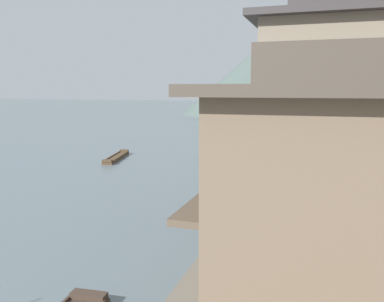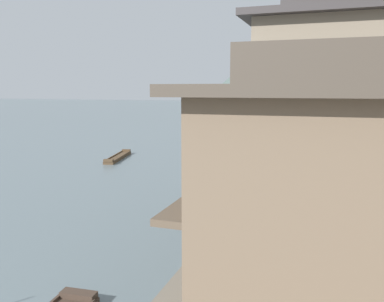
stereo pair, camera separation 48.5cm
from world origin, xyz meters
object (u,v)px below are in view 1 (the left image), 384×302
object	(u,v)px
house_waterfront_tall	(332,128)
boat_moored_second	(269,146)
boat_moored_nearest	(276,134)
house_waterfront_narrow	(321,120)
house_waterfront_second	(329,115)
boat_upstream_distant	(224,195)
boat_moored_third	(116,157)
house_waterfront_far	(324,114)
stone_bridge	(261,101)
boat_midriver_upstream	(278,139)
boat_moored_far	(260,154)
house_waterfront_nearest	(336,186)
house_waterfront_end	(329,99)

from	to	relation	value
house_waterfront_tall	boat_moored_second	bearing A→B (deg)	109.85
boat_moored_nearest	house_waterfront_narrow	xyz separation A→B (m)	(5.55, -19.45, 3.37)
house_waterfront_second	boat_upstream_distant	bearing A→B (deg)	146.75
boat_upstream_distant	house_waterfront_second	distance (m)	7.93
boat_moored_third	boat_upstream_distant	size ratio (longest dim) A/B	1.02
boat_moored_third	house_waterfront_far	xyz separation A→B (m)	(16.85, 9.81, 3.46)
boat_moored_second	house_waterfront_far	size ratio (longest dim) A/B	0.53
house_waterfront_tall	stone_bridge	size ratio (longest dim) A/B	0.25
boat_midriver_upstream	stone_bridge	bearing A→B (deg)	102.65
house_waterfront_narrow	stone_bridge	xyz separation A→B (m)	(-10.84, 41.73, 0.18)
boat_moored_far	house_waterfront_narrow	distance (m)	6.90
boat_moored_nearest	boat_moored_third	size ratio (longest dim) A/B	0.98
house_waterfront_nearest	house_waterfront_far	world-z (taller)	same
boat_moored_second	house_waterfront_end	bearing A→B (deg)	48.59
stone_bridge	boat_midriver_upstream	bearing A→B (deg)	-77.35
boat_moored_third	house_waterfront_nearest	bearing A→B (deg)	-49.76
boat_moored_nearest	stone_bridge	size ratio (longest dim) A/B	0.20
boat_midriver_upstream	boat_moored_second	bearing A→B (deg)	-94.54
stone_bridge	house_waterfront_narrow	bearing A→B (deg)	-75.43
boat_moored_far	boat_midriver_upstream	bearing A→B (deg)	87.84
boat_moored_third	house_waterfront_narrow	size ratio (longest dim) A/B	0.87
boat_moored_second	stone_bridge	world-z (taller)	stone_bridge
boat_moored_third	house_waterfront_tall	size ratio (longest dim) A/B	0.84
boat_moored_second	house_waterfront_tall	size ratio (longest dim) A/B	0.63
house_waterfront_tall	house_waterfront_far	xyz separation A→B (m)	(-0.49, 14.63, -0.01)
boat_moored_second	house_waterfront_narrow	distance (m)	10.96
boat_moored_nearest	stone_bridge	world-z (taller)	stone_bridge
boat_moored_far	house_waterfront_second	xyz separation A→B (m)	(5.55, -18.12, 4.74)
boat_moored_far	boat_upstream_distant	bearing A→B (deg)	-89.02
boat_midriver_upstream	house_waterfront_second	bearing A→B (deg)	-80.09
house_waterfront_far	boat_midriver_upstream	bearing A→B (deg)	125.96
house_waterfront_second	stone_bridge	distance (m)	57.88
boat_moored_far	house_waterfront_tall	world-z (taller)	house_waterfront_tall
boat_midriver_upstream	boat_upstream_distant	size ratio (longest dim) A/B	0.61
boat_moored_nearest	house_waterfront_far	bearing A→B (deg)	-64.12
house_waterfront_narrow	house_waterfront_end	distance (m)	15.70
boat_upstream_distant	house_waterfront_second	bearing A→B (deg)	-33.25
boat_moored_third	house_waterfront_second	size ratio (longest dim) A/B	0.66
boat_moored_nearest	house_waterfront_far	size ratio (longest dim) A/B	0.69
boat_moored_nearest	boat_moored_far	distance (m)	16.36
house_waterfront_far	boat_moored_nearest	bearing A→B (deg)	115.88
boat_moored_nearest	house_waterfront_nearest	distance (m)	42.63
house_waterfront_tall	house_waterfront_nearest	bearing A→B (deg)	-90.51
house_waterfront_end	boat_upstream_distant	bearing A→B (deg)	-101.55
boat_moored_far	house_waterfront_end	bearing A→B (deg)	65.15
boat_moored_far	house_waterfront_second	size ratio (longest dim) A/B	0.49
boat_moored_second	house_waterfront_end	distance (m)	9.98
boat_moored_nearest	boat_midriver_upstream	size ratio (longest dim) A/B	1.63
boat_upstream_distant	stone_bridge	world-z (taller)	stone_bridge
boat_moored_second	boat_moored_third	distance (m)	16.15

